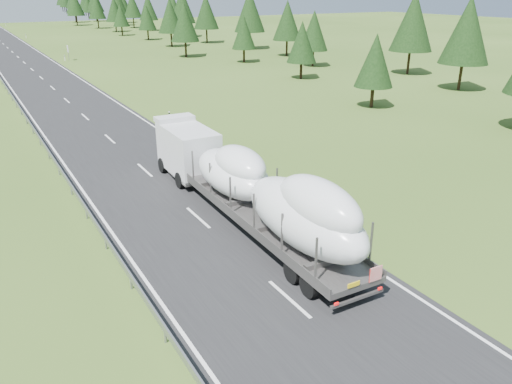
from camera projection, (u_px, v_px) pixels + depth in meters
ground at (289, 299)px, 20.29m from camera, size 400.00×400.00×0.00m
road_surface at (12, 51)px, 100.18m from camera, size 10.00×400.00×0.02m
marker_posts at (14, 29)px, 146.95m from camera, size 0.13×350.08×1.00m
highway_sign at (68, 50)px, 86.88m from camera, size 0.08×0.90×2.60m
tree_line_right at (156, 7)px, 136.56m from camera, size 26.75×324.86×12.38m
boat_truck at (250, 184)px, 25.88m from camera, size 3.15×20.03×4.47m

